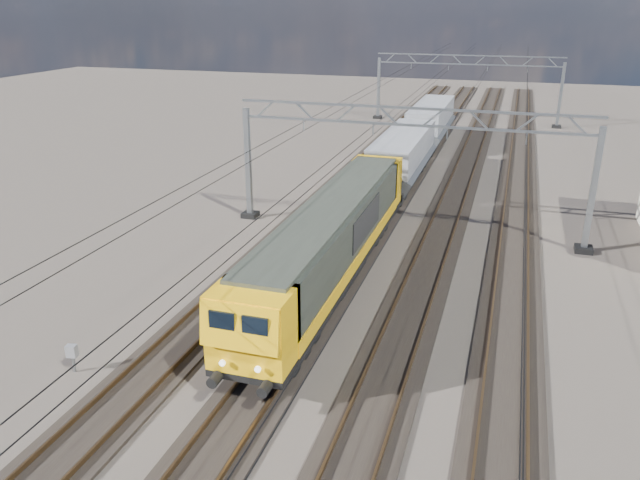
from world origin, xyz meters
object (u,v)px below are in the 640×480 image
(hopper_wagon_mid, at_px, (431,120))
(trackside_cabinet, at_px, (72,352))
(hopper_wagon_lead, at_px, (403,154))
(locomotive, at_px, (332,238))
(catenary_gantry_far, at_px, (466,86))
(catenary_gantry_mid, at_px, (408,166))

(hopper_wagon_mid, distance_m, trackside_cabinet, 42.23)
(hopper_wagon_lead, bearing_deg, hopper_wagon_mid, 90.00)
(locomotive, distance_m, trackside_cabinet, 11.94)
(locomotive, relative_size, hopper_wagon_lead, 1.62)
(catenary_gantry_far, height_order, locomotive, catenary_gantry_far)
(catenary_gantry_far, xyz_separation_m, trackside_cabinet, (-8.68, -53.60, -3.11))
(hopper_wagon_lead, distance_m, trackside_cabinet, 28.31)
(catenary_gantry_mid, xyz_separation_m, catenary_gantry_far, (0.00, 36.00, 0.00))
(locomotive, xyz_separation_m, hopper_wagon_lead, (-0.00, 17.70, -0.09))
(catenary_gantry_far, distance_m, hopper_wagon_lead, 26.25)
(catenary_gantry_mid, distance_m, catenary_gantry_far, 36.00)
(catenary_gantry_far, height_order, trackside_cabinet, catenary_gantry_far)
(locomotive, bearing_deg, catenary_gantry_mid, 75.65)
(catenary_gantry_mid, xyz_separation_m, hopper_wagon_mid, (-2.00, 24.08, -1.67))
(catenary_gantry_far, bearing_deg, hopper_wagon_lead, -94.38)
(catenary_gantry_far, distance_m, locomotive, 43.89)
(catenary_gantry_mid, relative_size, hopper_wagon_lead, 1.53)
(hopper_wagon_lead, relative_size, trackside_cabinet, 12.18)
(catenary_gantry_mid, relative_size, catenary_gantry_far, 1.00)
(trackside_cabinet, bearing_deg, catenary_gantry_far, 70.58)
(catenary_gantry_mid, bearing_deg, hopper_wagon_lead, 101.45)
(hopper_wagon_lead, xyz_separation_m, hopper_wagon_mid, (0.00, 14.20, 0.00))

